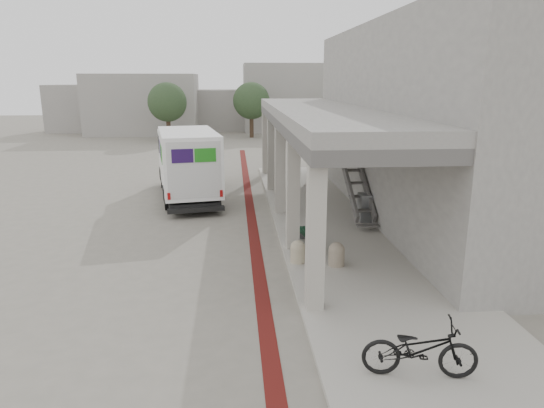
{
  "coord_description": "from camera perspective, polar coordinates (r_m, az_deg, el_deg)",
  "views": [
    {
      "loc": [
        0.4,
        -13.22,
        5.02
      ],
      "look_at": [
        1.44,
        -0.02,
        1.6
      ],
      "focal_mm": 32.0,
      "sensor_mm": 36.0,
      "label": 1
    }
  ],
  "objects": [
    {
      "name": "tree_left",
      "position": [
        41.62,
        -12.22,
        11.61
      ],
      "size": [
        3.2,
        3.2,
        4.8
      ],
      "color": "#38281C",
      "rests_on": "ground"
    },
    {
      "name": "bicycle_black",
      "position": [
        8.84,
        17.01,
        -15.99
      ],
      "size": [
        2.01,
        0.98,
        1.01
      ],
      "primitive_type": "imported",
      "rotation": [
        0.0,
        0.0,
        1.41
      ],
      "color": "black",
      "rests_on": "sidewalk"
    },
    {
      "name": "tree_right",
      "position": [
        43.34,
        8.47,
        11.88
      ],
      "size": [
        3.2,
        3.2,
        4.8
      ],
      "color": "#38281C",
      "rests_on": "ground"
    },
    {
      "name": "sidewalk",
      "position": [
        14.57,
        10.11,
        -5.66
      ],
      "size": [
        4.4,
        28.0,
        0.12
      ],
      "primitive_type": "cube",
      "color": "#A19C91",
      "rests_on": "ground"
    },
    {
      "name": "distant_backdrop",
      "position": [
        49.27,
        -8.46,
        11.62
      ],
      "size": [
        28.0,
        10.0,
        6.5
      ],
      "color": "gray",
      "rests_on": "ground"
    },
    {
      "name": "bollard_far",
      "position": [
        13.39,
        3.06,
        -5.58
      ],
      "size": [
        0.41,
        0.41,
        0.62
      ],
      "color": "tan",
      "rests_on": "sidewalk"
    },
    {
      "name": "bollard_near",
      "position": [
        13.26,
        7.6,
        -5.83
      ],
      "size": [
        0.44,
        0.44,
        0.65
      ],
      "color": "gray",
      "rests_on": "sidewalk"
    },
    {
      "name": "fedex_truck",
      "position": [
        21.19,
        -9.95,
        4.93
      ],
      "size": [
        3.27,
        7.24,
        2.98
      ],
      "rotation": [
        0.0,
        0.0,
        0.17
      ],
      "color": "black",
      "rests_on": "ground"
    },
    {
      "name": "utility_cabinet",
      "position": [
        17.5,
        10.88,
        -0.4
      ],
      "size": [
        0.45,
        0.59,
        0.98
      ],
      "primitive_type": "cube",
      "rotation": [
        0.0,
        0.0,
        0.01
      ],
      "color": "gray",
      "rests_on": "sidewalk"
    },
    {
      "name": "tree_mid",
      "position": [
        43.29,
        -2.45,
        12.02
      ],
      "size": [
        3.2,
        3.2,
        4.8
      ],
      "color": "#38281C",
      "rests_on": "ground"
    },
    {
      "name": "bike_lane_stripe",
      "position": [
        16.04,
        -2.15,
        -3.76
      ],
      "size": [
        0.35,
        40.0,
        0.01
      ],
      "primitive_type": "cube",
      "color": "#521310",
      "rests_on": "ground"
    },
    {
      "name": "ground",
      "position": [
        14.15,
        -5.88,
        -6.38
      ],
      "size": [
        120.0,
        120.0,
        0.0
      ],
      "primitive_type": "plane",
      "color": "slate",
      "rests_on": "ground"
    },
    {
      "name": "bench",
      "position": [
        14.72,
        4.32,
        -3.9
      ],
      "size": [
        0.64,
        1.64,
        0.38
      ],
      "rotation": [
        0.0,
        0.0,
        0.19
      ],
      "color": "slate",
      "rests_on": "sidewalk"
    },
    {
      "name": "transit_building",
      "position": [
        18.92,
        15.56,
        9.04
      ],
      "size": [
        7.6,
        17.0,
        7.0
      ],
      "color": "gray",
      "rests_on": "ground"
    }
  ]
}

